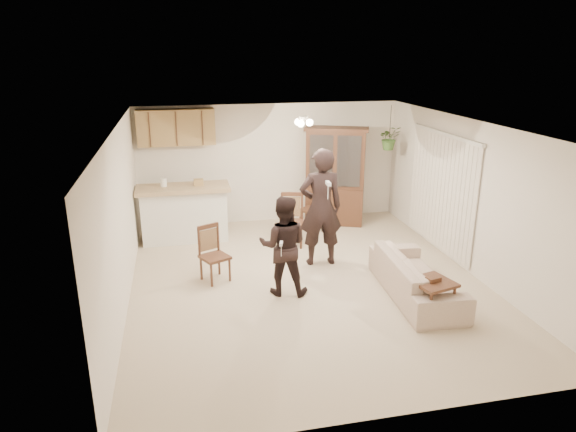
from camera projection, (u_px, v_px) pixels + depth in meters
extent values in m
plane|color=beige|center=(307.00, 282.00, 8.24)|extent=(6.50, 6.50, 0.00)
cube|color=silver|center=(309.00, 126.00, 7.46)|extent=(5.50, 6.50, 0.02)
cube|color=silver|center=(270.00, 163.00, 10.87)|extent=(5.50, 0.02, 2.50)
cube|color=silver|center=(393.00, 308.00, 4.83)|extent=(5.50, 0.02, 2.50)
cube|color=silver|center=(121.00, 220.00, 7.30)|extent=(0.02, 6.50, 2.50)
cube|color=silver|center=(471.00, 197.00, 8.40)|extent=(0.02, 6.50, 2.50)
cube|color=white|center=(185.00, 216.00, 9.89)|extent=(1.60, 0.55, 1.00)
cube|color=tan|center=(183.00, 188.00, 9.72)|extent=(1.75, 0.70, 0.08)
cube|color=olive|center=(176.00, 127.00, 10.05)|extent=(1.50, 0.34, 0.70)
imported|color=#2A5321|center=(389.00, 138.00, 10.35)|extent=(0.43, 0.37, 0.48)
cylinder|color=black|center=(390.00, 122.00, 10.25)|extent=(0.01, 0.01, 0.65)
imported|color=beige|center=(417.00, 273.00, 7.70)|extent=(0.84, 1.91, 0.73)
imported|color=black|center=(321.00, 214.00, 8.70)|extent=(0.68, 0.46, 1.80)
imported|color=black|center=(283.00, 252.00, 7.69)|extent=(0.77, 0.68, 1.35)
cube|color=#3E1F16|center=(334.00, 205.00, 10.92)|extent=(1.29, 0.89, 0.80)
cube|color=#3E1F16|center=(336.00, 159.00, 10.61)|extent=(1.27, 0.83, 1.20)
cube|color=silver|center=(336.00, 159.00, 10.61)|extent=(0.97, 0.40, 1.05)
cube|color=#3E1F16|center=(337.00, 129.00, 10.42)|extent=(1.39, 0.94, 0.06)
cube|color=#3E1F16|center=(433.00, 283.00, 6.97)|extent=(0.63, 0.63, 0.04)
cube|color=#3E1F16|center=(430.00, 308.00, 7.09)|extent=(0.53, 0.53, 0.03)
cube|color=#3E1F16|center=(433.00, 279.00, 6.95)|extent=(0.21, 0.17, 0.06)
cube|color=#3E1F16|center=(215.00, 257.00, 8.18)|extent=(0.54, 0.54, 0.04)
cube|color=#A07650|center=(214.00, 243.00, 8.11)|extent=(0.28, 0.16, 0.35)
cube|color=#3E1F16|center=(213.00, 229.00, 8.03)|extent=(0.35, 0.19, 0.07)
cube|color=#3E1F16|center=(292.00, 223.00, 9.66)|extent=(0.53, 0.53, 0.05)
cube|color=#A07650|center=(292.00, 210.00, 9.58)|extent=(0.32, 0.12, 0.38)
cube|color=#3E1F16|center=(292.00, 197.00, 9.50)|extent=(0.40, 0.14, 0.08)
cube|color=#3E1F16|center=(312.00, 210.00, 10.53)|extent=(0.59, 0.59, 0.05)
cube|color=#A07650|center=(312.00, 198.00, 10.45)|extent=(0.25, 0.24, 0.36)
cube|color=#3E1F16|center=(312.00, 187.00, 10.38)|extent=(0.30, 0.29, 0.07)
cube|color=white|center=(328.00, 183.00, 8.05)|extent=(0.06, 0.18, 0.05)
cube|color=white|center=(281.00, 244.00, 7.27)|extent=(0.08, 0.14, 0.04)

